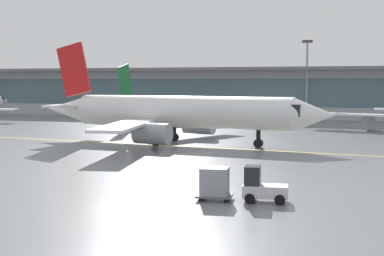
{
  "coord_description": "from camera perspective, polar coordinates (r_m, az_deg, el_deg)",
  "views": [
    {
      "loc": [
        12.81,
        -28.14,
        7.02
      ],
      "look_at": [
        -2.0,
        18.5,
        3.0
      ],
      "focal_mm": 53.5,
      "sensor_mm": 36.0,
      "label": 1
    }
  ],
  "objects": [
    {
      "name": "gate_airplane_1",
      "position": [
        94.31,
        -3.35,
        2.17
      ],
      "size": [
        26.82,
        28.93,
        9.58
      ],
      "rotation": [
        0.0,
        0.0,
        1.49
      ],
      "color": "silver",
      "rests_on": "ground_plane"
    },
    {
      "name": "baggage_tug",
      "position": [
        33.63,
        6.95,
        -5.83
      ],
      "size": [
        2.75,
        1.88,
        2.1
      ],
      "rotation": [
        0.0,
        0.0,
        0.12
      ],
      "color": "silver",
      "rests_on": "ground_plane"
    },
    {
      "name": "taxiway_centreline_stripe",
      "position": [
        62.02,
        -1.6,
        -1.8
      ],
      "size": [
        109.41,
        12.09,
        0.01
      ],
      "primitive_type": "cube",
      "rotation": [
        0.0,
        0.0,
        -0.11
      ],
      "color": "yellow",
      "rests_on": "ground_plane"
    },
    {
      "name": "apron_light_mast_1",
      "position": [
        103.01,
        11.38,
        5.04
      ],
      "size": [
        1.8,
        0.36,
        14.22
      ],
      "color": "gray",
      "rests_on": "ground_plane"
    },
    {
      "name": "ground_plane",
      "position": [
        31.71,
        -6.76,
        -8.13
      ],
      "size": [
        400.0,
        400.0,
        0.0
      ],
      "primitive_type": "plane",
      "color": "slate"
    },
    {
      "name": "taxiing_regional_jet",
      "position": [
        63.8,
        -1.38,
        1.54
      ],
      "size": [
        35.36,
        32.69,
        11.71
      ],
      "rotation": [
        0.0,
        0.0,
        -0.11
      ],
      "color": "white",
      "rests_on": "ground_plane"
    },
    {
      "name": "terminal_concourse",
      "position": [
        109.74,
        10.92,
        3.51
      ],
      "size": [
        197.28,
        11.0,
        9.6
      ],
      "color": "#B2B7BC",
      "rests_on": "ground_plane"
    },
    {
      "name": "cargo_dolly_lead",
      "position": [
        33.89,
        2.27,
        -5.45
      ],
      "size": [
        2.28,
        1.84,
        1.94
      ],
      "rotation": [
        0.0,
        0.0,
        0.12
      ],
      "color": "#595B60",
      "rests_on": "ground_plane"
    }
  ]
}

